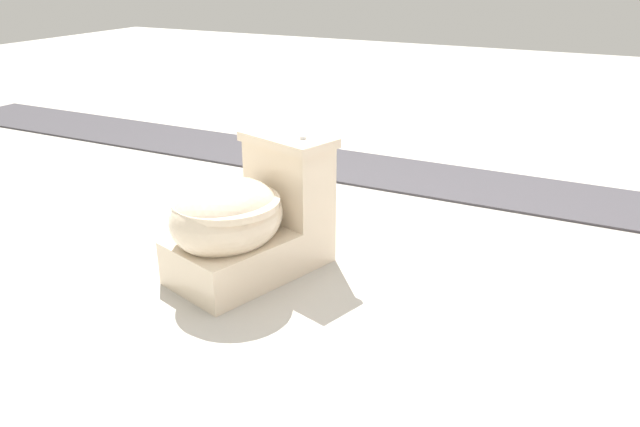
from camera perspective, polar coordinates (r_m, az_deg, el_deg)
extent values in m
plane|color=#B7B2A8|center=(2.36, -4.07, -6.28)|extent=(14.00, 14.00, 0.00)
cube|color=#423F44|center=(3.41, 15.41, 2.24)|extent=(0.56, 8.00, 0.01)
cube|color=beige|center=(2.41, -6.40, -3.51)|extent=(0.67, 0.50, 0.17)
ellipsoid|color=beige|center=(2.28, -8.50, -0.31)|extent=(0.53, 0.47, 0.28)
cylinder|color=beige|center=(2.26, -8.58, 1.00)|extent=(0.49, 0.49, 0.03)
cube|color=beige|center=(2.45, -2.87, 2.98)|extent=(0.27, 0.38, 0.30)
cube|color=beige|center=(2.40, -2.94, 6.77)|extent=(0.30, 0.41, 0.04)
cylinder|color=silver|center=(2.33, -1.60, 6.98)|extent=(0.02, 0.02, 0.01)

